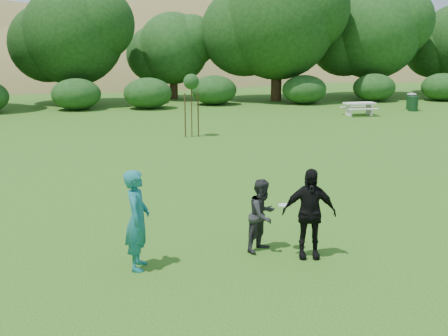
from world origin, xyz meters
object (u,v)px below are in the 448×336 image
(picnic_table, at_px, (359,107))
(player_teal, at_px, (137,220))
(player_grey, at_px, (263,215))
(trash_can_lidded, at_px, (411,101))
(sapling, at_px, (191,83))
(player_black, at_px, (309,213))
(trash_can_near, at_px, (413,104))

(picnic_table, bearing_deg, player_teal, -126.81)
(player_grey, height_order, trash_can_lidded, player_grey)
(player_grey, relative_size, sapling, 0.54)
(player_black, distance_m, sapling, 14.93)
(player_grey, bearing_deg, trash_can_lidded, 14.56)
(sapling, height_order, picnic_table, sapling)
(player_black, bearing_deg, player_grey, 158.23)
(trash_can_lidded, bearing_deg, trash_can_near, -114.04)
(player_teal, relative_size, sapling, 0.69)
(player_teal, xyz_separation_m, sapling, (3.77, 14.61, 1.44))
(player_teal, bearing_deg, player_black, -81.06)
(player_black, relative_size, sapling, 0.65)
(trash_can_near, bearing_deg, sapling, -158.10)
(player_teal, bearing_deg, picnic_table, -23.76)
(player_teal, distance_m, sapling, 15.15)
(player_teal, height_order, player_grey, player_teal)
(sapling, bearing_deg, player_black, -91.40)
(picnic_table, relative_size, trash_can_lidded, 1.71)
(player_black, distance_m, trash_can_lidded, 26.83)
(player_black, bearing_deg, player_teal, -169.49)
(player_black, height_order, trash_can_near, player_black)
(trash_can_near, distance_m, trash_can_lidded, 0.85)
(trash_can_lidded, bearing_deg, player_teal, -131.84)
(player_teal, distance_m, trash_can_lidded, 28.78)
(trash_can_near, bearing_deg, player_grey, -128.60)
(player_black, height_order, trash_can_lidded, player_black)
(player_teal, distance_m, picnic_table, 24.39)
(picnic_table, bearing_deg, trash_can_lidded, 22.71)
(player_grey, distance_m, sapling, 14.41)
(sapling, bearing_deg, player_grey, -94.62)
(player_teal, height_order, player_black, player_teal)
(sapling, bearing_deg, player_teal, -104.48)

